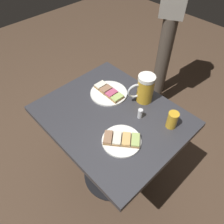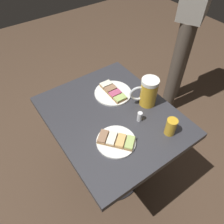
# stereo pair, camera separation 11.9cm
# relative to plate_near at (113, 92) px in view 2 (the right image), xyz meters

# --- Properties ---
(ground_plane) EXTENTS (6.00, 6.00, 0.00)m
(ground_plane) POSITION_rel_plate_near_xyz_m (0.14, -0.10, -0.72)
(ground_plane) COLOR #4C3828
(cafe_table) EXTENTS (0.79, 0.65, 0.71)m
(cafe_table) POSITION_rel_plate_near_xyz_m (0.14, -0.10, -0.17)
(cafe_table) COLOR black
(cafe_table) RESTS_ON ground_plane
(plate_near) EXTENTS (0.23, 0.23, 0.03)m
(plate_near) POSITION_rel_plate_near_xyz_m (0.00, 0.00, 0.00)
(plate_near) COLOR white
(plate_near) RESTS_ON cafe_table
(plate_far) EXTENTS (0.20, 0.20, 0.03)m
(plate_far) POSITION_rel_plate_near_xyz_m (0.30, -0.19, 0.00)
(plate_far) COLOR white
(plate_far) RESTS_ON cafe_table
(beer_mug) EXTENTS (0.10, 0.15, 0.17)m
(beer_mug) POSITION_rel_plate_near_xyz_m (0.18, 0.11, 0.08)
(beer_mug) COLOR gold
(beer_mug) RESTS_ON cafe_table
(beer_glass_small) EXTENTS (0.06, 0.06, 0.10)m
(beer_glass_small) POSITION_rel_plate_near_xyz_m (0.41, 0.07, 0.04)
(beer_glass_small) COLOR gold
(beer_glass_small) RESTS_ON cafe_table
(salt_shaker) EXTENTS (0.03, 0.03, 0.06)m
(salt_shaker) POSITION_rel_plate_near_xyz_m (0.26, -0.01, 0.02)
(salt_shaker) COLOR silver
(salt_shaker) RESTS_ON cafe_table
(patron_standing) EXTENTS (0.31, 0.37, 1.69)m
(patron_standing) POSITION_rel_plate_near_xyz_m (-0.19, 0.86, 0.27)
(patron_standing) COLOR #51473D
(patron_standing) RESTS_ON ground_plane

